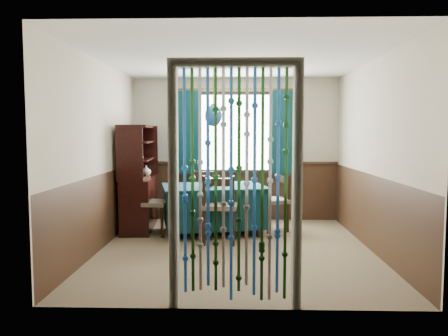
{
  "coord_description": "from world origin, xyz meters",
  "views": [
    {
      "loc": [
        0.01,
        -5.72,
        1.54
      ],
      "look_at": [
        -0.17,
        0.61,
        1.03
      ],
      "focal_mm": 35.0,
      "sensor_mm": 36.0,
      "label": 1
    }
  ],
  "objects_px": {
    "chair_far": "(205,196)",
    "dining_table": "(214,205)",
    "chair_near": "(219,207)",
    "vase_sideboard": "(146,170)",
    "pendant_lamp": "(214,116)",
    "chair_left": "(152,203)",
    "sideboard": "(139,193)",
    "vase_table": "(209,181)",
    "bowl_shelf": "(137,158)",
    "chair_right": "(275,201)"
  },
  "relations": [
    {
      "from": "bowl_shelf",
      "to": "chair_far",
      "type": "bearing_deg",
      "value": 35.84
    },
    {
      "from": "chair_left",
      "to": "chair_right",
      "type": "relative_size",
      "value": 1.02
    },
    {
      "from": "chair_far",
      "to": "chair_right",
      "type": "xyz_separation_m",
      "value": [
        1.13,
        -0.47,
        -0.01
      ]
    },
    {
      "from": "dining_table",
      "to": "pendant_lamp",
      "type": "xyz_separation_m",
      "value": [
        0.0,
        0.0,
        1.38
      ]
    },
    {
      "from": "dining_table",
      "to": "chair_far",
      "type": "height_order",
      "value": "chair_far"
    },
    {
      "from": "chair_left",
      "to": "vase_sideboard",
      "type": "height_order",
      "value": "vase_sideboard"
    },
    {
      "from": "chair_left",
      "to": "bowl_shelf",
      "type": "relative_size",
      "value": 4.74
    },
    {
      "from": "sideboard",
      "to": "vase_table",
      "type": "distance_m",
      "value": 1.25
    },
    {
      "from": "dining_table",
      "to": "chair_left",
      "type": "xyz_separation_m",
      "value": [
        -0.93,
        -0.14,
        0.05
      ]
    },
    {
      "from": "sideboard",
      "to": "vase_table",
      "type": "xyz_separation_m",
      "value": [
        1.16,
        -0.41,
        0.24
      ]
    },
    {
      "from": "dining_table",
      "to": "sideboard",
      "type": "bearing_deg",
      "value": 155.3
    },
    {
      "from": "chair_right",
      "to": "pendant_lamp",
      "type": "height_order",
      "value": "pendant_lamp"
    },
    {
      "from": "chair_far",
      "to": "dining_table",
      "type": "bearing_deg",
      "value": 96.25
    },
    {
      "from": "chair_left",
      "to": "pendant_lamp",
      "type": "distance_m",
      "value": 1.63
    },
    {
      "from": "dining_table",
      "to": "chair_right",
      "type": "height_order",
      "value": "chair_right"
    },
    {
      "from": "dining_table",
      "to": "vase_sideboard",
      "type": "distance_m",
      "value": 1.4
    },
    {
      "from": "pendant_lamp",
      "to": "chair_far",
      "type": "bearing_deg",
      "value": 104.8
    },
    {
      "from": "chair_left",
      "to": "vase_sideboard",
      "type": "relative_size",
      "value": 4.84
    },
    {
      "from": "chair_right",
      "to": "vase_table",
      "type": "xyz_separation_m",
      "value": [
        -1.03,
        -0.33,
        0.35
      ]
    },
    {
      "from": "vase_table",
      "to": "bowl_shelf",
      "type": "relative_size",
      "value": 0.92
    },
    {
      "from": "sideboard",
      "to": "vase_sideboard",
      "type": "relative_size",
      "value": 8.9
    },
    {
      "from": "dining_table",
      "to": "bowl_shelf",
      "type": "xyz_separation_m",
      "value": [
        -1.16,
        -0.04,
        0.73
      ]
    },
    {
      "from": "chair_left",
      "to": "vase_sideboard",
      "type": "xyz_separation_m",
      "value": [
        -0.23,
        0.73,
        0.45
      ]
    },
    {
      "from": "chair_far",
      "to": "chair_left",
      "type": "height_order",
      "value": "chair_far"
    },
    {
      "from": "chair_left",
      "to": "vase_table",
      "type": "xyz_separation_m",
      "value": [
        0.86,
        0.0,
        0.34
      ]
    },
    {
      "from": "chair_near",
      "to": "chair_left",
      "type": "height_order",
      "value": "chair_near"
    },
    {
      "from": "chair_right",
      "to": "chair_near",
      "type": "bearing_deg",
      "value": 112.96
    },
    {
      "from": "dining_table",
      "to": "vase_table",
      "type": "xyz_separation_m",
      "value": [
        -0.07,
        -0.14,
        0.4
      ]
    },
    {
      "from": "chair_far",
      "to": "vase_sideboard",
      "type": "relative_size",
      "value": 4.88
    },
    {
      "from": "vase_table",
      "to": "sideboard",
      "type": "bearing_deg",
      "value": 160.54
    },
    {
      "from": "chair_right",
      "to": "chair_left",
      "type": "bearing_deg",
      "value": 78.78
    },
    {
      "from": "chair_left",
      "to": "bowl_shelf",
      "type": "distance_m",
      "value": 0.73
    },
    {
      "from": "chair_far",
      "to": "chair_left",
      "type": "xyz_separation_m",
      "value": [
        -0.75,
        -0.81,
        -0.0
      ]
    },
    {
      "from": "pendant_lamp",
      "to": "sideboard",
      "type": "bearing_deg",
      "value": 167.45
    },
    {
      "from": "chair_far",
      "to": "sideboard",
      "type": "distance_m",
      "value": 1.12
    },
    {
      "from": "sideboard",
      "to": "vase_table",
      "type": "bearing_deg",
      "value": -24.24
    },
    {
      "from": "vase_table",
      "to": "chair_right",
      "type": "bearing_deg",
      "value": 17.92
    },
    {
      "from": "dining_table",
      "to": "vase_table",
      "type": "bearing_deg",
      "value": -129.0
    },
    {
      "from": "chair_near",
      "to": "vase_sideboard",
      "type": "distance_m",
      "value": 1.81
    },
    {
      "from": "chair_left",
      "to": "chair_right",
      "type": "distance_m",
      "value": 1.92
    },
    {
      "from": "dining_table",
      "to": "bowl_shelf",
      "type": "distance_m",
      "value": 1.38
    },
    {
      "from": "chair_far",
      "to": "pendant_lamp",
      "type": "distance_m",
      "value": 1.49
    },
    {
      "from": "vase_table",
      "to": "vase_sideboard",
      "type": "xyz_separation_m",
      "value": [
        -1.1,
        0.72,
        0.1
      ]
    },
    {
      "from": "chair_left",
      "to": "vase_table",
      "type": "height_order",
      "value": "vase_table"
    },
    {
      "from": "dining_table",
      "to": "pendant_lamp",
      "type": "distance_m",
      "value": 1.38
    },
    {
      "from": "chair_right",
      "to": "pendant_lamp",
      "type": "xyz_separation_m",
      "value": [
        -0.96,
        -0.2,
        1.33
      ]
    },
    {
      "from": "chair_left",
      "to": "chair_right",
      "type": "bearing_deg",
      "value": 105.75
    },
    {
      "from": "chair_left",
      "to": "vase_sideboard",
      "type": "bearing_deg",
      "value": -156.58
    },
    {
      "from": "pendant_lamp",
      "to": "chair_left",
      "type": "bearing_deg",
      "value": -171.42
    },
    {
      "from": "dining_table",
      "to": "chair_right",
      "type": "xyz_separation_m",
      "value": [
        0.96,
        0.2,
        0.04
      ]
    }
  ]
}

